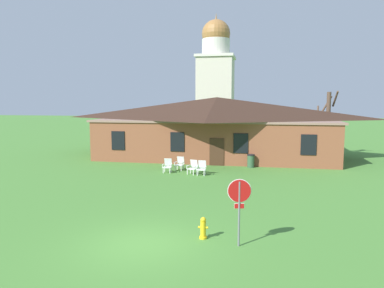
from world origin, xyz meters
name	(u,v)px	position (x,y,z in m)	size (l,w,h in m)	color
ground_plane	(142,244)	(0.00, 0.00, 0.00)	(200.00, 200.00, 0.00)	#477F33
brick_building	(217,126)	(0.00, 20.66, 2.67)	(20.28, 10.40, 5.25)	brown
dome_tower	(216,81)	(-2.46, 38.85, 7.59)	(5.18, 5.18, 16.82)	beige
stop_sign	(239,199)	(3.27, 0.50, 1.63)	(0.79, 0.19, 2.32)	slate
lawn_chair_by_porch	(168,165)	(-2.37, 12.36, 0.50)	(0.66, 0.69, 0.96)	silver
lawn_chair_near_door	(180,163)	(-1.73, 13.36, 0.50)	(0.70, 0.73, 0.96)	silver
lawn_chair_left_end	(193,167)	(-0.55, 12.14, 0.50)	(0.75, 0.80, 0.96)	silver
lawn_chair_middle	(202,168)	(0.08, 11.98, 0.50)	(0.66, 0.68, 0.96)	white
bare_tree_beside_building	(327,122)	(9.59, 21.82, 3.11)	(1.75, 1.81, 5.77)	brown
fire_hydrant	(203,228)	(1.98, 0.94, 0.38)	(0.36, 0.28, 0.79)	gold
trash_bin	(251,161)	(3.21, 15.36, 0.50)	(0.56, 0.56, 0.98)	#335638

